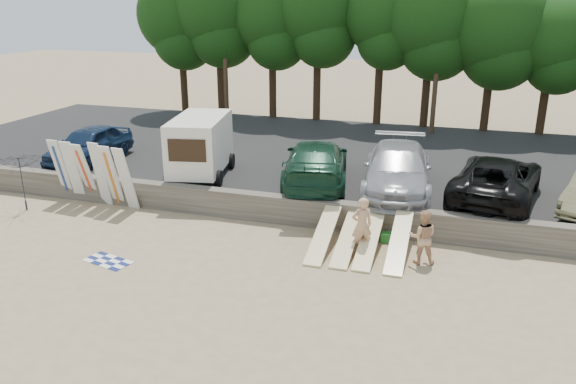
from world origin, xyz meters
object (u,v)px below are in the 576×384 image
at_px(beachgoer_a, 362,225).
at_px(cooler, 387,237).
at_px(car_1, 316,162).
at_px(beach_umbrella, 23,182).
at_px(car_0, 89,145).
at_px(beachgoer_b, 423,237).
at_px(car_3, 497,178).
at_px(box_trailer, 200,143).
at_px(car_2, 397,170).

distance_m(beachgoer_a, cooler, 1.45).
bearing_deg(car_1, beachgoer_a, 109.78).
bearing_deg(beach_umbrella, car_1, 23.18).
distance_m(car_0, beach_umbrella, 4.28).
bearing_deg(beachgoer_b, car_3, -123.70).
height_order(car_3, beach_umbrella, car_3).
xyz_separation_m(box_trailer, car_0, (-5.60, 0.36, -0.57)).
bearing_deg(cooler, beachgoer_b, -51.63).
height_order(beachgoer_a, beach_umbrella, beach_umbrella).
distance_m(box_trailer, car_0, 5.64).
xyz_separation_m(beachgoer_b, beach_umbrella, (-14.73, 0.16, 0.24)).
distance_m(car_3, beachgoer_a, 6.02).
xyz_separation_m(box_trailer, beach_umbrella, (-5.50, -3.89, -0.97)).
distance_m(car_0, car_1, 10.34).
distance_m(box_trailer, beach_umbrella, 6.81).
height_order(car_2, beachgoer_b, car_2).
distance_m(car_2, beachgoer_b, 4.69).
relative_size(car_0, beachgoer_a, 2.56).
distance_m(car_1, beachgoer_b, 6.43).
xyz_separation_m(car_1, beachgoer_b, (4.50, -4.54, -0.70)).
xyz_separation_m(beachgoer_b, cooler, (-1.20, 1.25, -0.69)).
bearing_deg(car_0, beach_umbrella, -87.94).
bearing_deg(car_0, car_1, 1.36).
xyz_separation_m(car_3, beach_umbrella, (-16.92, -4.44, -0.41)).
xyz_separation_m(car_2, cooler, (0.13, -3.20, -1.40)).
height_order(box_trailer, car_2, box_trailer).
distance_m(car_2, beachgoer_a, 4.32).
height_order(car_1, beach_umbrella, car_1).
relative_size(car_3, cooler, 15.20).
bearing_deg(car_1, beachgoer_b, 123.40).
bearing_deg(cooler, car_3, 39.02).
height_order(beachgoer_a, cooler, beachgoer_a).
bearing_deg(car_1, car_0, -10.60).
height_order(car_0, car_2, car_2).
relative_size(car_3, beach_umbrella, 2.38).
height_order(car_0, car_3, car_3).
bearing_deg(beachgoer_a, cooler, -152.25).
bearing_deg(car_0, beachgoer_b, -15.93).
bearing_deg(box_trailer, car_0, 164.83).
distance_m(car_2, beach_umbrella, 14.07).
distance_m(car_0, beachgoer_b, 15.49).
bearing_deg(car_1, cooler, 123.65).
relative_size(car_1, car_3, 1.02).
relative_size(beachgoer_b, beach_umbrella, 0.70).
distance_m(car_0, car_2, 13.50).
height_order(box_trailer, beachgoer_a, box_trailer).
bearing_deg(beachgoer_b, beach_umbrella, -8.88).
bearing_deg(cooler, box_trailer, 155.06).
bearing_deg(car_0, car_2, 0.77).
bearing_deg(beachgoer_a, car_1, -88.11).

